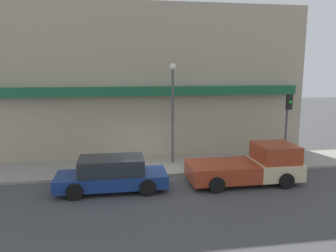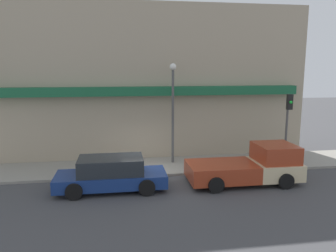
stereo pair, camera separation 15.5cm
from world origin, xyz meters
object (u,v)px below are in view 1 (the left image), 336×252
Objects in this scene: street_lamp at (173,101)px; traffic_light at (287,117)px; pickup_truck at (251,166)px; parked_car at (112,174)px; fire_hydrant at (137,165)px.

street_lamp is 1.41× the size of traffic_light.
street_lamp is at bearing 165.04° from traffic_light.
street_lamp is at bearing 133.92° from pickup_truck.
street_lamp reaches higher than parked_car.
pickup_truck reaches higher than fire_hydrant.
pickup_truck is 6.47m from parked_car.
pickup_truck is 1.35× the size of traffic_light.
fire_hydrant is 0.13× the size of street_lamp.
parked_car is at bearing -178.49° from pickup_truck.
street_lamp is (2.10, 1.37, 3.06)m from fire_hydrant.
street_lamp is (3.33, 3.43, 2.82)m from parked_car.
parked_car is 1.25× the size of traffic_light.
pickup_truck is 7.39× the size of fire_hydrant.
parked_car reaches higher than fire_hydrant.
street_lamp reaches higher than fire_hydrant.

